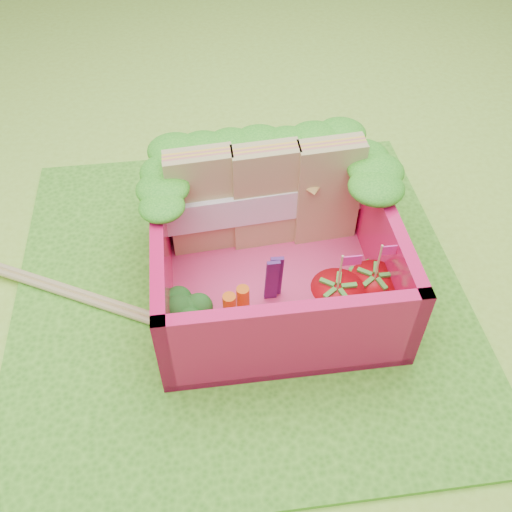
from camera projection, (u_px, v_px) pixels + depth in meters
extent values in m
plane|color=#99CB39|center=(240.00, 289.00, 3.39)|extent=(14.00, 14.00, 0.00)
cube|color=#469822|center=(240.00, 288.00, 3.37)|extent=(2.60, 2.60, 0.03)
cube|color=#E03971|center=(272.00, 281.00, 3.36)|extent=(1.30, 1.30, 0.05)
cube|color=#E51355|center=(259.00, 182.00, 3.60)|extent=(1.30, 0.07, 0.55)
cube|color=#E51355|center=(292.00, 342.00, 2.76)|extent=(1.30, 0.07, 0.55)
cube|color=#E51355|center=(163.00, 262.00, 3.12)|extent=(0.07, 1.30, 0.55)
cube|color=#E51355|center=(380.00, 241.00, 3.23)|extent=(0.07, 1.30, 0.55)
ellipsoid|color=#1B7F17|center=(174.00, 148.00, 3.29)|extent=(0.30, 0.30, 0.11)
ellipsoid|color=#1B7F17|center=(203.00, 145.00, 3.30)|extent=(0.30, 0.30, 0.11)
ellipsoid|color=#1B7F17|center=(231.00, 143.00, 3.32)|extent=(0.30, 0.30, 0.11)
ellipsoid|color=#1B7F17|center=(260.00, 141.00, 3.33)|extent=(0.30, 0.30, 0.11)
ellipsoid|color=#1B7F17|center=(288.00, 139.00, 3.35)|extent=(0.30, 0.30, 0.11)
ellipsoid|color=#1B7F17|center=(316.00, 137.00, 3.36)|extent=(0.30, 0.30, 0.11)
ellipsoid|color=#1B7F17|center=(343.00, 135.00, 3.37)|extent=(0.30, 0.30, 0.11)
ellipsoid|color=#1B7F17|center=(161.00, 204.00, 2.95)|extent=(0.27, 0.27, 0.10)
ellipsoid|color=#1B7F17|center=(161.00, 186.00, 3.05)|extent=(0.27, 0.27, 0.10)
ellipsoid|color=#1B7F17|center=(161.00, 170.00, 3.14)|extent=(0.27, 0.27, 0.10)
ellipsoid|color=#1B7F17|center=(379.00, 185.00, 3.06)|extent=(0.27, 0.27, 0.10)
ellipsoid|color=#1B7F17|center=(372.00, 169.00, 3.15)|extent=(0.27, 0.27, 0.10)
ellipsoid|color=#1B7F17|center=(365.00, 154.00, 3.25)|extent=(0.27, 0.27, 0.10)
cube|color=tan|center=(202.00, 202.00, 3.29)|extent=(0.39, 0.18, 0.68)
cube|color=tan|center=(265.00, 196.00, 3.33)|extent=(0.39, 0.18, 0.68)
cube|color=tan|center=(327.00, 191.00, 3.36)|extent=(0.39, 0.18, 0.68)
cube|color=white|center=(265.00, 200.00, 3.35)|extent=(1.23, 0.26, 0.20)
cylinder|color=#7AB055|center=(188.00, 324.00, 3.03)|extent=(0.12, 0.12, 0.13)
ellipsoid|color=#144D1D|center=(186.00, 310.00, 2.95)|extent=(0.34, 0.34, 0.12)
cylinder|color=#E15413|center=(230.00, 314.00, 2.98)|extent=(0.07, 0.07, 0.29)
cylinder|color=#E15413|center=(243.00, 304.00, 3.05)|extent=(0.07, 0.07, 0.25)
cube|color=#421A5C|center=(272.00, 280.00, 3.08)|extent=(0.07, 0.02, 0.38)
cube|color=#421A5C|center=(276.00, 276.00, 3.10)|extent=(0.07, 0.02, 0.38)
cone|color=red|center=(335.00, 305.00, 3.03)|extent=(0.28, 0.28, 0.28)
cylinder|color=tan|center=(340.00, 272.00, 2.84)|extent=(0.01, 0.01, 0.24)
cube|color=#F2289B|center=(352.00, 260.00, 2.78)|extent=(0.10, 0.01, 0.06)
cone|color=red|center=(372.00, 293.00, 3.10)|extent=(0.25, 0.25, 0.25)
cylinder|color=tan|center=(379.00, 262.00, 2.92)|extent=(0.01, 0.01, 0.24)
cube|color=#F2289B|center=(391.00, 250.00, 2.87)|extent=(0.10, 0.01, 0.06)
cube|color=green|center=(358.00, 273.00, 3.33)|extent=(0.31, 0.22, 0.05)
cube|color=green|center=(369.00, 305.00, 3.17)|extent=(0.32, 0.18, 0.05)
cube|color=#CCBB70|center=(80.00, 298.00, 3.27)|extent=(1.77, 0.99, 0.04)
cube|color=#CCBB70|center=(89.00, 295.00, 3.29)|extent=(1.77, 0.99, 0.04)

